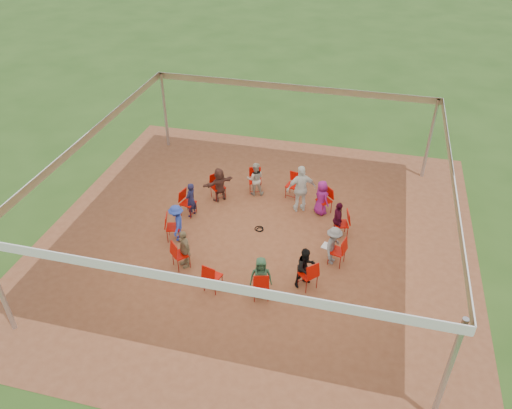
% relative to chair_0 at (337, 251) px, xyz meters
% --- Properties ---
extents(ground, '(80.00, 80.00, 0.00)m').
position_rel_chair_0_xyz_m(ground, '(-2.48, 0.62, -0.45)').
color(ground, '#294C17').
rests_on(ground, ground).
extents(dirt_patch, '(13.00, 13.00, 0.00)m').
position_rel_chair_0_xyz_m(dirt_patch, '(-2.48, 0.62, -0.44)').
color(dirt_patch, brown).
rests_on(dirt_patch, ground).
extents(tent, '(10.33, 10.33, 3.00)m').
position_rel_chair_0_xyz_m(tent, '(-2.48, 0.62, 1.92)').
color(tent, '#B2B2B7').
rests_on(tent, ground).
extents(chair_0, '(0.53, 0.51, 0.90)m').
position_rel_chair_0_xyz_m(chair_0, '(0.00, 0.00, 0.00)').
color(chair_0, '#BE0B01').
rests_on(chair_0, ground).
extents(chair_1, '(0.54, 0.52, 0.90)m').
position_rel_chair_0_xyz_m(chair_1, '(-0.02, 1.32, 0.00)').
color(chair_1, '#BE0B01').
rests_on(chair_1, ground).
extents(chair_2, '(0.61, 0.61, 0.90)m').
position_rel_chair_0_xyz_m(chair_2, '(-0.70, 2.46, 0.00)').
color(chair_2, '#BE0B01').
rests_on(chair_2, ground).
extents(chair_3, '(0.51, 0.53, 0.90)m').
position_rel_chair_0_xyz_m(chair_3, '(-1.86, 3.10, 0.00)').
color(chair_3, '#BE0B01').
rests_on(chair_3, ground).
extents(chair_4, '(0.52, 0.54, 0.90)m').
position_rel_chair_0_xyz_m(chair_4, '(-3.18, 3.08, 0.00)').
color(chair_4, '#BE0B01').
rests_on(chair_4, ground).
extents(chair_5, '(0.61, 0.61, 0.90)m').
position_rel_chair_0_xyz_m(chair_5, '(-4.31, 2.40, 0.00)').
color(chair_5, '#BE0B01').
rests_on(chair_5, ground).
extents(chair_6, '(0.53, 0.51, 0.90)m').
position_rel_chair_0_xyz_m(chair_6, '(-4.96, 1.24, 0.00)').
color(chair_6, '#BE0B01').
rests_on(chair_6, ground).
extents(chair_7, '(0.54, 0.52, 0.90)m').
position_rel_chair_0_xyz_m(chair_7, '(-4.94, -0.08, 0.00)').
color(chair_7, '#BE0B01').
rests_on(chair_7, ground).
extents(chair_8, '(0.61, 0.61, 0.90)m').
position_rel_chair_0_xyz_m(chair_8, '(-4.26, -1.21, 0.00)').
color(chair_8, '#BE0B01').
rests_on(chair_8, ground).
extents(chair_9, '(0.51, 0.53, 0.90)m').
position_rel_chair_0_xyz_m(chair_9, '(-3.10, -1.86, 0.00)').
color(chair_9, '#BE0B01').
rests_on(chair_9, ground).
extents(chair_10, '(0.52, 0.54, 0.90)m').
position_rel_chair_0_xyz_m(chair_10, '(-1.78, -1.84, 0.00)').
color(chair_10, '#BE0B01').
rests_on(chair_10, ground).
extents(chair_11, '(0.61, 0.61, 0.90)m').
position_rel_chair_0_xyz_m(chair_11, '(-0.64, -1.16, 0.00)').
color(chair_11, '#BE0B01').
rests_on(chair_11, ground).
extents(person_seated_0, '(0.57, 0.86, 1.21)m').
position_rel_chair_0_xyz_m(person_seated_0, '(-0.12, 0.03, 0.16)').
color(person_seated_0, slate).
rests_on(person_seated_0, ground).
extents(person_seated_1, '(0.55, 0.78, 1.21)m').
position_rel_chair_0_xyz_m(person_seated_1, '(-0.14, 1.29, 0.16)').
color(person_seated_1, '#450920').
rests_on(person_seated_1, ground).
extents(person_seated_2, '(0.66, 0.65, 1.21)m').
position_rel_chair_0_xyz_m(person_seated_2, '(-0.78, 2.37, 0.16)').
color(person_seated_2, '#851973').
rests_on(person_seated_2, ground).
extents(person_seated_3, '(0.66, 0.49, 1.21)m').
position_rel_chair_0_xyz_m(person_seated_3, '(-3.15, 2.96, 0.16)').
color(person_seated_3, '#A8A496').
rests_on(person_seated_3, ground).
extents(person_seated_4, '(1.09, 1.10, 1.21)m').
position_rel_chair_0_xyz_m(person_seated_4, '(-4.23, 2.32, 0.16)').
color(person_seated_4, '#553129').
rests_on(person_seated_4, ground).
extents(person_seated_5, '(0.39, 0.50, 1.21)m').
position_rel_chair_0_xyz_m(person_seated_5, '(-4.84, 1.21, 0.16)').
color(person_seated_5, '#191939').
rests_on(person_seated_5, ground).
extents(person_seated_6, '(0.59, 0.86, 1.21)m').
position_rel_chair_0_xyz_m(person_seated_6, '(-4.82, -0.05, 0.16)').
color(person_seated_6, '#253DA8').
rests_on(person_seated_6, ground).
extents(person_seated_7, '(0.76, 0.76, 1.21)m').
position_rel_chair_0_xyz_m(person_seated_7, '(-4.17, -1.13, 0.16)').
color(person_seated_7, '#95835F').
rests_on(person_seated_7, ground).
extents(person_seated_8, '(0.66, 0.48, 1.21)m').
position_rel_chair_0_xyz_m(person_seated_8, '(-1.81, -1.72, 0.16)').
color(person_seated_8, '#2B5136').
rests_on(person_seated_8, ground).
extents(person_seated_9, '(0.65, 0.66, 1.21)m').
position_rel_chair_0_xyz_m(person_seated_9, '(-0.73, -1.07, 0.16)').
color(person_seated_9, black).
rests_on(person_seated_9, ground).
extents(standing_person, '(1.10, 0.87, 1.67)m').
position_rel_chair_0_xyz_m(standing_person, '(-1.46, 2.38, 0.39)').
color(standing_person, silver).
rests_on(standing_person, ground).
extents(cable_coil, '(0.31, 0.31, 0.03)m').
position_rel_chair_0_xyz_m(cable_coil, '(-2.52, 1.01, -0.43)').
color(cable_coil, black).
rests_on(cable_coil, ground).
extents(laptop, '(0.31, 0.36, 0.21)m').
position_rel_chair_0_xyz_m(laptop, '(-0.28, 0.07, 0.13)').
color(laptop, '#B7B7BC').
rests_on(laptop, ground).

